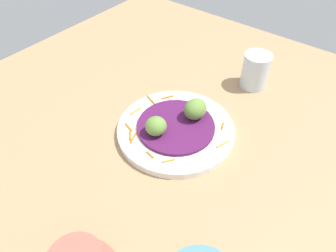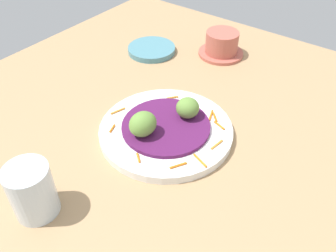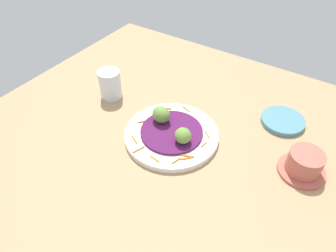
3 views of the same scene
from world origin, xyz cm
name	(u,v)px [view 1 (image 1 of 3)]	position (x,y,z in cm)	size (l,w,h in cm)	color
table_surface	(167,126)	(0.00, 0.00, 1.00)	(110.00, 110.00, 2.00)	tan
main_plate	(176,130)	(-3.41, 1.12, 2.83)	(26.13, 26.13, 1.65)	white
cabbage_bed	(176,126)	(-3.41, 1.12, 4.04)	(17.26, 17.26, 0.76)	#51194C
carrot_garnish	(162,124)	(-0.60, 2.38, 3.85)	(23.68, 20.62, 0.40)	orange
guac_scoop_left	(156,126)	(-1.60, 5.77, 6.48)	(4.41, 4.59, 4.13)	olive
guac_scoop_center	(195,109)	(-5.22, -3.53, 6.79)	(4.63, 5.43, 4.74)	olive
water_glass	(255,71)	(-8.80, -25.48, 6.58)	(6.93, 6.93, 9.16)	silver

